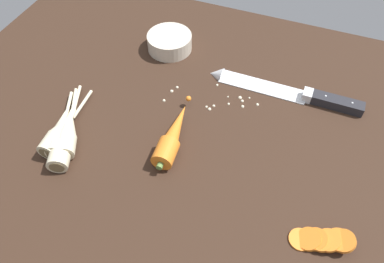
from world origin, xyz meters
TOP-DOWN VIEW (x-y plane):
  - ground_plane at (0.00, 0.00)cm, footprint 120.00×90.00cm
  - chefs_knife at (14.05, 17.12)cm, footprint 34.72×4.54cm
  - whole_carrot at (-3.01, -4.76)cm, footprint 5.26×19.18cm
  - parsnip_front at (-24.30, -11.53)cm, footprint 4.74×18.74cm
  - parsnip_mid_left at (-22.79, -12.69)cm, footprint 10.39×21.59cm
  - parsnip_mid_right at (-24.38, -11.82)cm, footprint 9.07×16.83cm
  - parsnip_back at (-23.17, -11.13)cm, footprint 10.30×17.76cm
  - carrot_slice_stack at (28.06, -15.26)cm, footprint 10.32×5.44cm
  - prep_bowl at (-15.36, 22.19)cm, footprint 11.00×11.00cm
  - mince_crumbs at (1.32, 9.45)cm, footprint 20.31×9.56cm

SIDE VIEW (x-z plane):
  - ground_plane at x=0.00cm, z-range -4.00..0.00cm
  - mince_crumbs at x=1.32cm, z-range -0.08..0.79cm
  - chefs_knife at x=14.05cm, z-range -1.44..2.74cm
  - carrot_slice_stack at x=28.06cm, z-range -0.83..2.99cm
  - parsnip_mid_left at x=-22.79cm, z-range -0.02..3.98cm
  - parsnip_back at x=-23.17cm, z-range -0.02..3.98cm
  - parsnip_front at x=-24.30cm, z-range -0.02..3.98cm
  - parsnip_mid_right at x=-24.38cm, z-range -0.02..3.98cm
  - whole_carrot at x=-3.01cm, z-range 0.00..4.20cm
  - prep_bowl at x=-15.36cm, z-range 0.15..4.15cm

